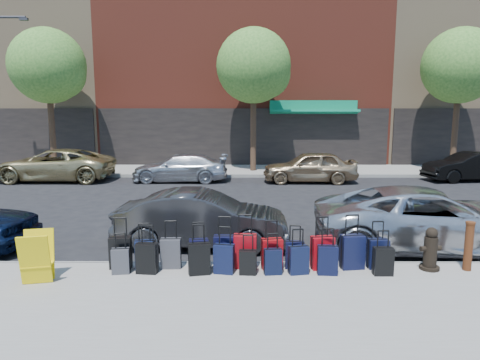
{
  "coord_description": "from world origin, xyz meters",
  "views": [
    {
      "loc": [
        -0.12,
        -12.88,
        3.2
      ],
      "look_at": [
        -0.16,
        -1.5,
        1.38
      ],
      "focal_mm": 32.0,
      "sensor_mm": 36.0,
      "label": 1
    }
  ],
  "objects_px": {
    "tree_right": "(463,68)",
    "display_rack": "(37,258)",
    "car_far_1": "(180,168)",
    "car_far_2": "(310,167)",
    "suitcase_front_5": "(245,251)",
    "fire_hydrant": "(431,250)",
    "car_near_2": "(428,219)",
    "car_near_1": "(202,219)",
    "car_far_0": "(54,165)",
    "tree_center": "(256,68)",
    "car_far_3": "(469,167)",
    "bollard": "(469,245)",
    "tree_left": "(51,68)"
  },
  "relations": [
    {
      "from": "tree_right",
      "to": "display_rack",
      "type": "bearing_deg",
      "value": -134.85
    },
    {
      "from": "car_far_1",
      "to": "car_far_2",
      "type": "relative_size",
      "value": 1.03
    },
    {
      "from": "suitcase_front_5",
      "to": "fire_hydrant",
      "type": "relative_size",
      "value": 1.27
    },
    {
      "from": "car_near_2",
      "to": "car_far_1",
      "type": "bearing_deg",
      "value": 40.33
    },
    {
      "from": "display_rack",
      "to": "car_near_1",
      "type": "height_order",
      "value": "car_near_1"
    },
    {
      "from": "fire_hydrant",
      "to": "car_far_0",
      "type": "height_order",
      "value": "car_far_0"
    },
    {
      "from": "car_far_1",
      "to": "tree_center",
      "type": "bearing_deg",
      "value": 128.26
    },
    {
      "from": "tree_center",
      "to": "car_far_3",
      "type": "xyz_separation_m",
      "value": [
        9.87,
        -2.58,
        -4.73
      ]
    },
    {
      "from": "display_rack",
      "to": "car_far_3",
      "type": "xyz_separation_m",
      "value": [
        14.31,
        12.44,
        0.07
      ]
    },
    {
      "from": "fire_hydrant",
      "to": "car_near_1",
      "type": "height_order",
      "value": "car_near_1"
    },
    {
      "from": "bollard",
      "to": "display_rack",
      "type": "distance_m",
      "value": 8.1
    },
    {
      "from": "tree_center",
      "to": "suitcase_front_5",
      "type": "distance_m",
      "value": 15.12
    },
    {
      "from": "tree_right",
      "to": "fire_hydrant",
      "type": "bearing_deg",
      "value": -117.8
    },
    {
      "from": "fire_hydrant",
      "to": "car_near_1",
      "type": "xyz_separation_m",
      "value": [
        -4.62,
        1.9,
        0.13
      ]
    },
    {
      "from": "tree_right",
      "to": "car_far_0",
      "type": "relative_size",
      "value": 1.35
    },
    {
      "from": "car_far_1",
      "to": "car_far_3",
      "type": "height_order",
      "value": "car_far_3"
    },
    {
      "from": "suitcase_front_5",
      "to": "car_near_2",
      "type": "xyz_separation_m",
      "value": [
        4.31,
        1.64,
        0.24
      ]
    },
    {
      "from": "tree_left",
      "to": "tree_right",
      "type": "relative_size",
      "value": 1.0
    },
    {
      "from": "fire_hydrant",
      "to": "suitcase_front_5",
      "type": "bearing_deg",
      "value": 169.49
    },
    {
      "from": "bollard",
      "to": "car_far_3",
      "type": "bearing_deg",
      "value": 62.22
    },
    {
      "from": "car_near_2",
      "to": "car_far_1",
      "type": "height_order",
      "value": "car_near_2"
    },
    {
      "from": "bollard",
      "to": "car_far_1",
      "type": "bearing_deg",
      "value": 121.86
    },
    {
      "from": "car_far_1",
      "to": "car_far_3",
      "type": "bearing_deg",
      "value": 91.53
    },
    {
      "from": "tree_right",
      "to": "car_near_2",
      "type": "relative_size",
      "value": 1.39
    },
    {
      "from": "car_near_2",
      "to": "tree_left",
      "type": "bearing_deg",
      "value": 52.31
    },
    {
      "from": "car_far_2",
      "to": "fire_hydrant",
      "type": "bearing_deg",
      "value": 4.21
    },
    {
      "from": "car_near_1",
      "to": "car_far_0",
      "type": "distance_m",
      "value": 12.6
    },
    {
      "from": "bollard",
      "to": "car_far_3",
      "type": "height_order",
      "value": "car_far_3"
    },
    {
      "from": "car_far_0",
      "to": "car_far_1",
      "type": "distance_m",
      "value": 5.91
    },
    {
      "from": "tree_center",
      "to": "car_near_2",
      "type": "height_order",
      "value": "tree_center"
    },
    {
      "from": "tree_left",
      "to": "fire_hydrant",
      "type": "bearing_deg",
      "value": -46.95
    },
    {
      "from": "car_near_1",
      "to": "car_far_0",
      "type": "height_order",
      "value": "car_far_0"
    },
    {
      "from": "tree_left",
      "to": "bollard",
      "type": "distance_m",
      "value": 20.74
    },
    {
      "from": "car_near_2",
      "to": "car_far_2",
      "type": "relative_size",
      "value": 1.23
    },
    {
      "from": "tree_center",
      "to": "car_far_1",
      "type": "bearing_deg",
      "value": -142.46
    },
    {
      "from": "fire_hydrant",
      "to": "display_rack",
      "type": "relative_size",
      "value": 0.92
    },
    {
      "from": "tree_left",
      "to": "car_far_0",
      "type": "xyz_separation_m",
      "value": [
        0.99,
        -2.59,
        -4.66
      ]
    },
    {
      "from": "tree_right",
      "to": "car_far_1",
      "type": "height_order",
      "value": "tree_right"
    },
    {
      "from": "bollard",
      "to": "suitcase_front_5",
      "type": "bearing_deg",
      "value": 178.22
    },
    {
      "from": "suitcase_front_5",
      "to": "car_far_0",
      "type": "height_order",
      "value": "car_far_0"
    },
    {
      "from": "tree_right",
      "to": "car_near_2",
      "type": "bearing_deg",
      "value": -118.57
    },
    {
      "from": "car_far_0",
      "to": "car_far_1",
      "type": "relative_size",
      "value": 1.23
    },
    {
      "from": "car_far_0",
      "to": "fire_hydrant",
      "type": "bearing_deg",
      "value": 46.64
    },
    {
      "from": "tree_center",
      "to": "display_rack",
      "type": "height_order",
      "value": "tree_center"
    },
    {
      "from": "car_near_2",
      "to": "car_far_3",
      "type": "xyz_separation_m",
      "value": [
        6.25,
        10.07,
        -0.05
      ]
    },
    {
      "from": "tree_right",
      "to": "car_near_2",
      "type": "xyz_separation_m",
      "value": [
        -6.89,
        -12.64,
        -4.69
      ]
    },
    {
      "from": "display_rack",
      "to": "car_far_2",
      "type": "xyz_separation_m",
      "value": [
        6.81,
        12.04,
        0.12
      ]
    },
    {
      "from": "car_far_2",
      "to": "bollard",
      "type": "bearing_deg",
      "value": 7.73
    },
    {
      "from": "car_near_1",
      "to": "car_near_2",
      "type": "relative_size",
      "value": 0.78
    },
    {
      "from": "suitcase_front_5",
      "to": "car_far_1",
      "type": "height_order",
      "value": "car_far_1"
    }
  ]
}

